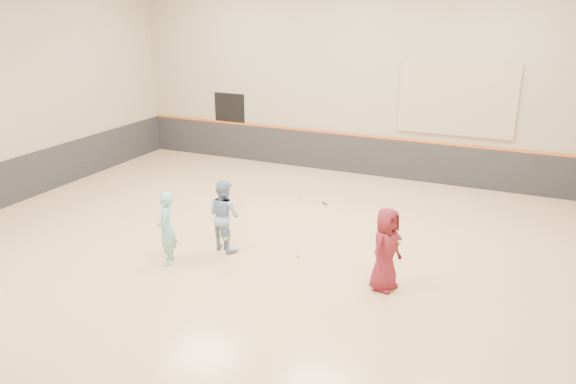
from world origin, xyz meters
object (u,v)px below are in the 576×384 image
at_px(spare_racket, 319,200).
at_px(young_man, 386,249).
at_px(girl, 167,228).
at_px(instructor, 224,215).

bearing_deg(spare_racket, young_man, -54.47).
bearing_deg(girl, young_man, 72.86).
height_order(young_man, spare_racket, young_man).
bearing_deg(young_man, girl, 116.45).
bearing_deg(girl, spare_racket, 135.32).
distance_m(girl, spare_racket, 5.02).
distance_m(instructor, young_man, 3.63).
xyz_separation_m(young_man, spare_racket, (-2.83, 3.96, -0.76)).
height_order(instructor, young_man, young_man).
relative_size(instructor, spare_racket, 2.36).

